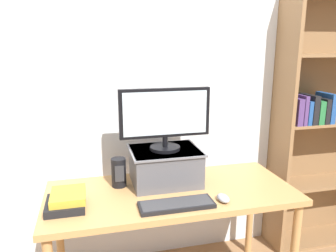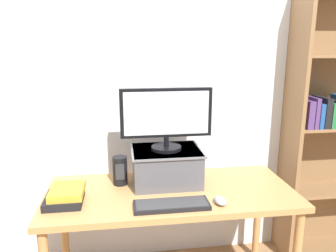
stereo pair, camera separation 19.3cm
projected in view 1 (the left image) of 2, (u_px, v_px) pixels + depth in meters
name	position (u px, v px, depth m)	size (l,w,h in m)	color
back_wall	(154.00, 85.00, 2.30)	(7.00, 0.08, 2.60)	silver
desk	(172.00, 202.00, 1.99)	(1.48, 0.65, 0.72)	#B7844C
bookshelf_unit	(325.00, 120.00, 2.53)	(0.88, 0.28, 1.99)	olive
riser_box	(165.00, 165.00, 2.07)	(0.44, 0.36, 0.22)	#515156
computer_monitor	(165.00, 116.00, 1.99)	(0.56, 0.19, 0.38)	black
keyboard	(177.00, 205.00, 1.77)	(0.41, 0.14, 0.02)	black
computer_mouse	(223.00, 198.00, 1.83)	(0.06, 0.10, 0.04)	#99999E
book_stack	(67.00, 200.00, 1.76)	(0.21, 0.23, 0.08)	black
desk_speaker	(119.00, 172.00, 2.01)	(0.09, 0.09, 0.18)	black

